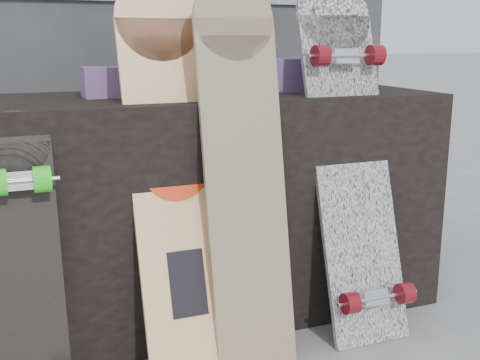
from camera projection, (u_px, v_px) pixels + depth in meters
name	position (u px, v px, depth m)	size (l,w,h in m)	color
vendor_table	(213.00, 204.00, 2.20)	(1.60, 0.60, 0.80)	black
booth	(152.00, 14.00, 2.81)	(2.40, 0.22, 2.20)	#313136
merch_box_purple	(110.00, 82.00, 2.01)	(0.18, 0.12, 0.10)	#523873
merch_box_small	(279.00, 75.00, 2.20)	(0.14, 0.14, 0.12)	#523873
merch_box_flat	(190.00, 86.00, 2.09)	(0.22, 0.10, 0.06)	#D1B78C
longboard_geisha	(174.00, 161.00, 1.83)	(0.28, 0.40, 1.19)	beige
longboard_celtic	(244.00, 162.00, 1.83)	(0.26, 0.25, 1.18)	beige
longboard_cascadia	(351.00, 149.00, 2.03)	(0.28, 0.44, 1.21)	white
skateboard_dark	(27.00, 262.00, 1.61)	(0.18, 0.27, 0.81)	black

